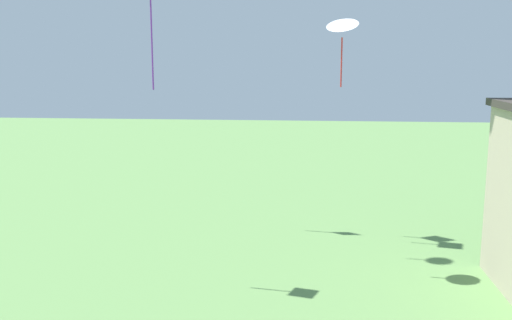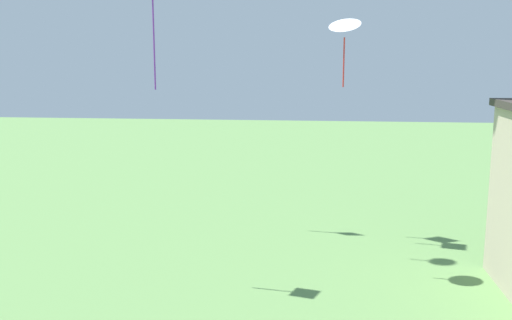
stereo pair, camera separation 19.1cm
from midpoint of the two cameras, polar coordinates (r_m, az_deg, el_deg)
name	(u,v)px [view 2 (the right image)]	position (r m, az deg, el deg)	size (l,w,h in m)	color
kite_white_delta	(345,26)	(19.16, 9.15, 13.13)	(1.32, 1.27, 2.30)	white
kite_purple_streamer	(153,2)	(18.41, -9.99, 15.27)	(0.59, 0.77, 3.79)	purple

